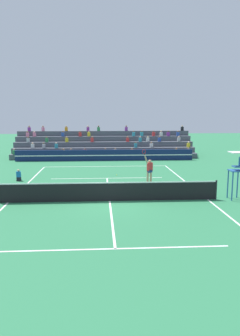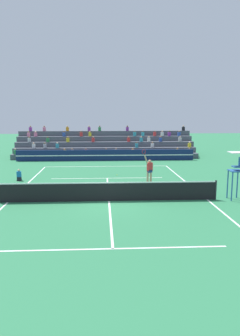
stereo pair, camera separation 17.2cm
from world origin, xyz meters
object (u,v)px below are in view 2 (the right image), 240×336
Objects in this scene: tennis_ball at (117,175)px; umpire_chair at (236,169)px; ball_kid_courtside at (19,176)px; tennis_player at (149,170)px.

umpire_chair is at bearing -49.96° from tennis_ball.
umpire_chair is at bearing -23.72° from ball_kid_courtside.
ball_kid_courtside is 7.27m from tennis_ball.
tennis_ball is at bearing 120.30° from tennis_player.
umpire_chair reaches higher than tennis_player.
tennis_player is 4.13m from tennis_ball.
tennis_player is 36.47× the size of tennis_ball.
tennis_player is at bearing -59.70° from tennis_ball.
umpire_chair is 9.92m from tennis_ball.
tennis_player reaches higher than ball_kid_courtside.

